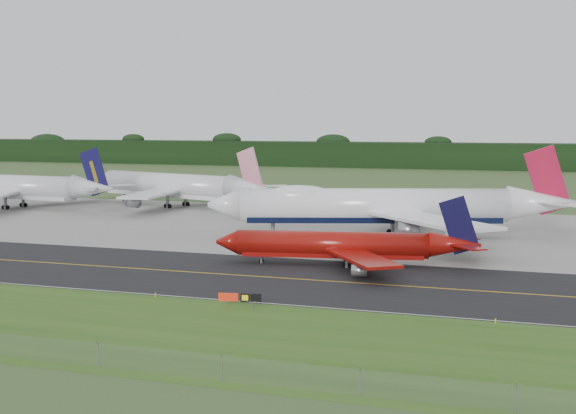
% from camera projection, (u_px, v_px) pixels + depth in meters
% --- Properties ---
extents(ground, '(600.00, 600.00, 0.00)m').
position_uv_depth(ground, '(239.00, 270.00, 118.80)').
color(ground, '#395226').
rests_on(ground, ground).
extents(grass_verge, '(400.00, 30.00, 0.01)m').
position_uv_depth(grass_verge, '(115.00, 326.00, 85.82)').
color(grass_verge, '#294D16').
rests_on(grass_verge, ground).
extents(taxiway, '(400.00, 32.00, 0.02)m').
position_uv_depth(taxiway, '(228.00, 275.00, 115.03)').
color(taxiway, black).
rests_on(taxiway, ground).
extents(apron, '(400.00, 78.00, 0.01)m').
position_uv_depth(apron, '(331.00, 227.00, 166.87)').
color(apron, gray).
rests_on(apron, ground).
extents(taxiway_centreline, '(400.00, 0.40, 0.00)m').
position_uv_depth(taxiway_centreline, '(228.00, 274.00, 115.03)').
color(taxiway_centreline, orange).
rests_on(taxiway_centreline, taxiway).
extents(taxiway_edge_line, '(400.00, 0.25, 0.00)m').
position_uv_depth(taxiway_edge_line, '(180.00, 297.00, 100.42)').
color(taxiway_edge_line, silver).
rests_on(taxiway_edge_line, taxiway).
extents(perimeter_fence, '(320.00, 0.10, 320.00)m').
position_uv_depth(perimeter_fence, '(41.00, 349.00, 73.45)').
color(perimeter_fence, slate).
rests_on(perimeter_fence, ground).
extents(horizon_treeline, '(700.00, 25.00, 12.00)m').
position_uv_depth(horizon_treeline, '(458.00, 157.00, 376.25)').
color(horizon_treeline, black).
rests_on(horizon_treeline, ground).
extents(jet_ba_747, '(68.47, 55.34, 17.61)m').
position_uv_depth(jet_ba_747, '(387.00, 206.00, 151.20)').
color(jet_ba_747, white).
rests_on(jet_ba_747, ground).
extents(jet_red_737, '(40.47, 32.56, 10.96)m').
position_uv_depth(jet_red_737, '(347.00, 246.00, 122.27)').
color(jet_red_737, maroon).
rests_on(jet_red_737, ground).
extents(jet_navy_gold, '(61.31, 53.26, 15.81)m').
position_uv_depth(jet_navy_gold, '(14.00, 188.00, 203.36)').
color(jet_navy_gold, silver).
rests_on(jet_navy_gold, ground).
extents(jet_star_tail, '(59.16, 48.17, 15.98)m').
position_uv_depth(jet_star_tail, '(176.00, 186.00, 206.11)').
color(jet_star_tail, silver).
rests_on(jet_star_tail, ground).
extents(taxiway_sign, '(5.05, 1.26, 1.71)m').
position_uv_depth(taxiway_sign, '(240.00, 298.00, 94.44)').
color(taxiway_sign, slate).
rests_on(taxiway_sign, ground).
extents(edge_marker_center, '(0.16, 0.16, 0.50)m').
position_uv_depth(edge_marker_center, '(156.00, 295.00, 100.37)').
color(edge_marker_center, yellow).
rests_on(edge_marker_center, ground).
extents(edge_marker_right, '(0.16, 0.16, 0.50)m').
position_uv_depth(edge_marker_right, '(495.00, 321.00, 87.24)').
color(edge_marker_right, yellow).
rests_on(edge_marker_right, ground).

